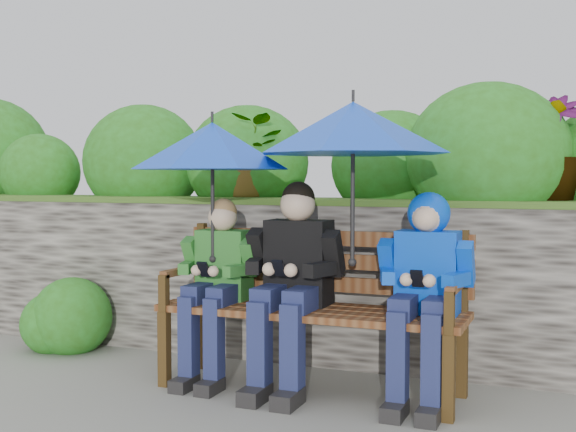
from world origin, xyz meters
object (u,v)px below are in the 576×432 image
at_px(park_bench, 314,297).
at_px(umbrella_left, 212,146).
at_px(boy_left, 217,278).
at_px(boy_middle, 292,275).
at_px(boy_right, 425,278).
at_px(umbrella_right, 353,128).

bearing_deg(park_bench, umbrella_left, -174.09).
xyz_separation_m(boy_left, boy_middle, (0.46, -0.01, 0.04)).
distance_m(park_bench, boy_left, 0.58).
distance_m(park_bench, umbrella_left, 1.03).
bearing_deg(boy_left, boy_right, 0.37).
xyz_separation_m(park_bench, boy_middle, (-0.10, -0.08, 0.13)).
bearing_deg(park_bench, boy_left, -172.93).
bearing_deg(boy_middle, park_bench, 38.58).
bearing_deg(umbrella_right, boy_left, 179.33).
relative_size(park_bench, boy_right, 1.54).
distance_m(park_bench, boy_middle, 0.18).
bearing_deg(park_bench, umbrella_right, -18.30).
bearing_deg(boy_left, umbrella_left, 164.57).
distance_m(umbrella_left, umbrella_right, 0.84).
height_order(park_bench, boy_right, boy_right).
bearing_deg(boy_left, umbrella_right, -0.67).
bearing_deg(boy_middle, umbrella_left, 177.86).
xyz_separation_m(park_bench, boy_right, (0.62, -0.06, 0.15)).
distance_m(boy_left, umbrella_left, 0.75).
bearing_deg(boy_middle, umbrella_right, 0.12).
bearing_deg(boy_left, park_bench, 7.07).
relative_size(boy_left, boy_middle, 0.91).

